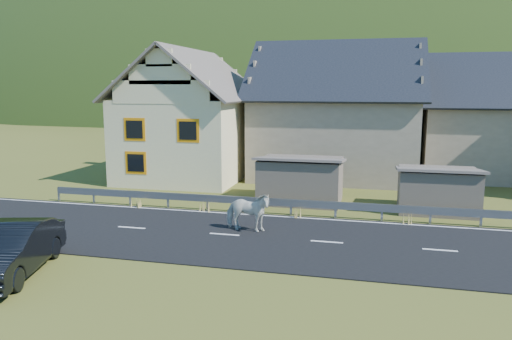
# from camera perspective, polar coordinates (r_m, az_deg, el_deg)

# --- Properties ---
(ground) EXTENTS (160.00, 160.00, 0.00)m
(ground) POSITION_cam_1_polar(r_m,az_deg,el_deg) (19.01, 8.09, -8.25)
(ground) COLOR #40461A
(ground) RESTS_ON ground
(road) EXTENTS (60.00, 7.00, 0.04)m
(road) POSITION_cam_1_polar(r_m,az_deg,el_deg) (19.00, 8.09, -8.20)
(road) COLOR black
(road) RESTS_ON ground
(lane_markings) EXTENTS (60.00, 6.60, 0.01)m
(lane_markings) POSITION_cam_1_polar(r_m,az_deg,el_deg) (18.99, 8.09, -8.13)
(lane_markings) COLOR silver
(lane_markings) RESTS_ON road
(guardrail) EXTENTS (28.10, 0.09, 0.75)m
(guardrail) POSITION_cam_1_polar(r_m,az_deg,el_deg) (22.39, 9.08, -4.06)
(guardrail) COLOR #93969B
(guardrail) RESTS_ON ground
(shed_left) EXTENTS (4.30, 3.30, 2.40)m
(shed_left) POSITION_cam_1_polar(r_m,az_deg,el_deg) (25.25, 5.13, -1.19)
(shed_left) COLOR #6E6053
(shed_left) RESTS_ON ground
(shed_right) EXTENTS (3.80, 2.90, 2.20)m
(shed_right) POSITION_cam_1_polar(r_m,az_deg,el_deg) (24.66, 20.06, -2.23)
(shed_right) COLOR #6E6053
(shed_right) RESTS_ON ground
(house_cream) EXTENTS (7.80, 9.80, 8.30)m
(house_cream) POSITION_cam_1_polar(r_m,az_deg,el_deg) (32.27, -7.54, 6.91)
(house_cream) COLOR beige
(house_cream) RESTS_ON ground
(house_stone_a) EXTENTS (10.80, 9.80, 8.90)m
(house_stone_a) POSITION_cam_1_polar(r_m,az_deg,el_deg) (33.16, 9.20, 7.41)
(house_stone_a) COLOR gray
(house_stone_a) RESTS_ON ground
(house_stone_b) EXTENTS (9.80, 8.80, 8.10)m
(house_stone_b) POSITION_cam_1_polar(r_m,az_deg,el_deg) (35.82, 25.71, 6.11)
(house_stone_b) COLOR gray
(house_stone_b) RESTS_ON ground
(mountain) EXTENTS (440.00, 280.00, 260.00)m
(mountain) POSITION_cam_1_polar(r_m,az_deg,el_deg) (199.73, 14.66, 1.76)
(mountain) COLOR #1F3D11
(mountain) RESTS_ON ground
(conifer_patch) EXTENTS (76.00, 50.00, 28.00)m
(conifer_patch) POSITION_cam_1_polar(r_m,az_deg,el_deg) (140.03, -10.20, 9.43)
(conifer_patch) COLOR black
(conifer_patch) RESTS_ON ground
(horse) EXTENTS (0.95, 1.94, 1.61)m
(horse) POSITION_cam_1_polar(r_m,az_deg,el_deg) (19.95, -0.97, -4.78)
(horse) COLOR beige
(horse) RESTS_ON road
(car) EXTENTS (2.86, 5.05, 1.58)m
(car) POSITION_cam_1_polar(r_m,az_deg,el_deg) (17.33, -26.16, -8.19)
(car) COLOR black
(car) RESTS_ON ground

